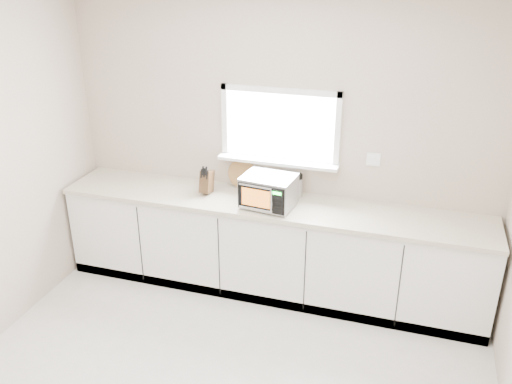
% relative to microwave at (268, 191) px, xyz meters
% --- Properties ---
extents(back_wall, '(4.00, 0.17, 2.70)m').
position_rel_microwave_xyz_m(back_wall, '(-0.00, 0.40, 0.29)').
color(back_wall, '#BFAB98').
rests_on(back_wall, ground).
extents(cabinets, '(3.92, 0.60, 0.88)m').
position_rel_microwave_xyz_m(cabinets, '(-0.01, 0.10, -0.63)').
color(cabinets, silver).
rests_on(cabinets, ground).
extents(countertop, '(3.92, 0.64, 0.04)m').
position_rel_microwave_xyz_m(countertop, '(-0.01, 0.09, -0.17)').
color(countertop, beige).
rests_on(countertop, cabinets).
extents(microwave, '(0.48, 0.41, 0.29)m').
position_rel_microwave_xyz_m(microwave, '(0.00, 0.00, 0.00)').
color(microwave, black).
rests_on(microwave, countertop).
extents(knife_block, '(0.09, 0.20, 0.28)m').
position_rel_microwave_xyz_m(knife_block, '(-0.63, 0.11, -0.03)').
color(knife_block, '#4B311B').
rests_on(knife_block, countertop).
extents(cutting_board, '(0.28, 0.07, 0.28)m').
position_rel_microwave_xyz_m(cutting_board, '(-0.36, 0.34, -0.01)').
color(cutting_board, olive).
rests_on(cutting_board, countertop).
extents(coffee_grinder, '(0.16, 0.16, 0.22)m').
position_rel_microwave_xyz_m(coffee_grinder, '(0.18, 0.29, -0.04)').
color(coffee_grinder, '#AEB1B6').
rests_on(coffee_grinder, countertop).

